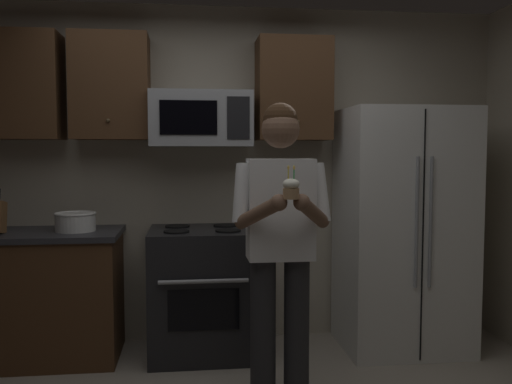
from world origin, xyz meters
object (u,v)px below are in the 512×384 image
at_px(oven_range, 202,291).
at_px(cupcake, 291,188).
at_px(person, 280,236).
at_px(bowl_large_white, 75,221).
at_px(refrigerator, 403,229).
at_px(microwave, 201,119).

bearing_deg(oven_range, cupcake, -70.14).
distance_m(person, cupcake, 0.44).
bearing_deg(bowl_large_white, refrigerator, -1.23).
bearing_deg(person, refrigerator, 37.83).
distance_m(oven_range, microwave, 1.26).
distance_m(microwave, bowl_large_white, 1.16).
xyz_separation_m(refrigerator, person, (-1.07, -0.83, 0.10)).
relative_size(oven_range, cupcake, 5.36).
height_order(refrigerator, cupcake, refrigerator).
xyz_separation_m(oven_range, cupcake, (0.43, -1.20, 0.83)).
xyz_separation_m(oven_range, refrigerator, (1.50, -0.04, 0.44)).
bearing_deg(microwave, refrigerator, -6.03).
height_order(person, cupcake, person).
height_order(oven_range, microwave, microwave).
height_order(oven_range, person, person).
relative_size(microwave, cupcake, 4.26).
xyz_separation_m(person, cupcake, (0.00, -0.33, 0.30)).
relative_size(bowl_large_white, cupcake, 1.66).
xyz_separation_m(oven_range, microwave, (0.00, 0.12, 1.26)).
xyz_separation_m(oven_range, bowl_large_white, (-0.89, 0.01, 0.53)).
bearing_deg(person, oven_range, 116.48).
relative_size(bowl_large_white, person, 0.16).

